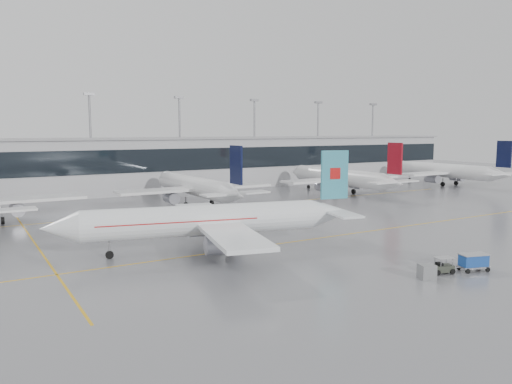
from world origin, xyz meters
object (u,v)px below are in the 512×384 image
baggage_cart (474,261)px  gse_unit (427,272)px  air_canada_jet (214,220)px  baggage_tug (442,268)px

baggage_cart → gse_unit: 6.30m
baggage_cart → air_canada_jet: bearing=149.0°
air_canada_jet → baggage_tug: 25.26m
gse_unit → air_canada_jet: bearing=141.5°
air_canada_jet → baggage_tug: (15.28, -19.87, -3.12)m
baggage_cart → gse_unit: bearing=-167.5°
air_canada_jet → baggage_tug: air_canada_jet is taller
baggage_cart → gse_unit: (-6.27, 0.52, -0.32)m
baggage_tug → baggage_cart: size_ratio=1.06×
baggage_tug → baggage_cart: 3.63m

